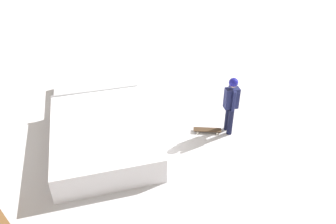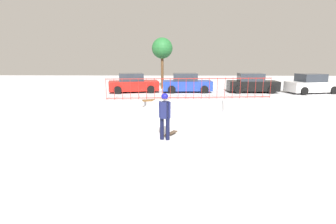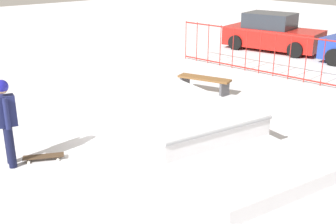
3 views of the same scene
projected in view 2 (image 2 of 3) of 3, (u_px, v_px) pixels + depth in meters
The scene contains 11 objects.
ground_plane at pixel (199, 122), 12.32m from camera, with size 60.00×60.00×0.00m, color silver.
skate_ramp at pixel (195, 112), 12.97m from camera, with size 5.76×3.47×0.74m.
skater at pixel (165, 113), 9.59m from camera, with size 0.43×0.42×1.73m.
skateboard at pixel (171, 133), 10.32m from camera, with size 0.56×0.80×0.09m.
perimeter_fence at pixel (190, 88), 18.95m from camera, with size 11.82×1.10×1.50m.
park_bench at pixel (156, 102), 15.82m from camera, with size 1.64×0.89×0.48m.
parked_car_red at pixel (133, 84), 22.41m from camera, with size 4.36×2.55×1.60m.
parked_car_blue at pixel (187, 84), 22.56m from camera, with size 4.17×2.07×1.60m.
parked_car_black at pixel (252, 84), 22.41m from camera, with size 4.13×1.99×1.60m.
parked_car_white at pixel (312, 84), 21.85m from camera, with size 4.37×2.58×1.60m.
distant_tree at pixel (162, 49), 24.33m from camera, with size 1.90×1.90×4.67m.
Camera 2 is at (-1.17, -11.98, 3.01)m, focal length 28.41 mm.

